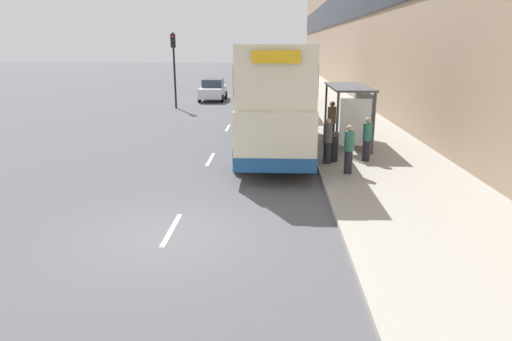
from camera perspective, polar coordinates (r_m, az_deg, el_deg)
name	(u,v)px	position (r m, az deg, el deg)	size (l,w,h in m)	color
ground_plane	(168,236)	(10.86, -10.91, -8.04)	(220.00, 220.00, 0.00)	#515156
pavement	(312,87)	(48.56, 7.06, 10.30)	(5.00, 93.00, 0.14)	#A39E93
lane_mark_0	(172,230)	(11.19, -10.50, -7.28)	(0.12, 2.00, 0.01)	silver
lane_mark_1	(210,159)	(17.72, -5.73, 1.38)	(0.12, 2.00, 0.01)	silver
lane_mark_2	(228,128)	(24.50, -3.56, 5.33)	(0.12, 2.00, 0.01)	silver
lane_mark_3	(238,110)	(31.36, -2.32, 7.55)	(0.12, 2.00, 0.01)	silver
lane_mark_4	(244,99)	(38.26, -1.52, 8.97)	(0.12, 2.00, 0.01)	silver
lane_mark_5	(248,91)	(45.18, -0.96, 9.96)	(0.12, 2.00, 0.01)	silver
lane_mark_6	(252,85)	(52.11, -0.55, 10.68)	(0.12, 2.00, 0.01)	silver
lane_mark_7	(254,80)	(59.06, -0.23, 11.23)	(0.12, 2.00, 0.01)	silver
lane_mark_8	(256,77)	(66.00, 0.02, 11.67)	(0.12, 2.00, 0.01)	silver
bus_shelter	(353,105)	(19.70, 12.08, 8.07)	(1.60, 4.20, 2.48)	#4C4C51
double_decker_bus_near	(275,96)	(18.75, 2.37, 9.29)	(2.85, 10.45, 4.30)	beige
double_decker_bus_ahead	(272,75)	(32.43, 2.01, 11.86)	(2.85, 10.76, 4.30)	beige
car_0	(278,67)	(77.37, 2.74, 12.80)	(2.02, 3.89, 1.65)	black
car_1	(213,90)	(37.16, -5.40, 10.00)	(1.98, 4.28, 1.67)	silver
pedestrian_at_shelter	(367,139)	(17.20, 13.70, 3.86)	(0.32, 0.32, 1.61)	#23232D
pedestrian_1	(349,149)	(15.33, 11.54, 2.66)	(0.32, 0.32, 1.63)	#23232D
pedestrian_2	(331,122)	(20.02, 9.42, 6.01)	(0.36, 0.36, 1.84)	#23232D
pedestrian_3	(328,141)	(16.52, 8.94, 3.70)	(0.32, 0.32, 1.64)	#23232D
litter_bin	(331,147)	(16.99, 9.36, 2.94)	(0.55, 0.55, 1.05)	black
traffic_light_far_kerb	(174,58)	(32.56, -10.24, 13.66)	(0.30, 0.32, 5.11)	black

